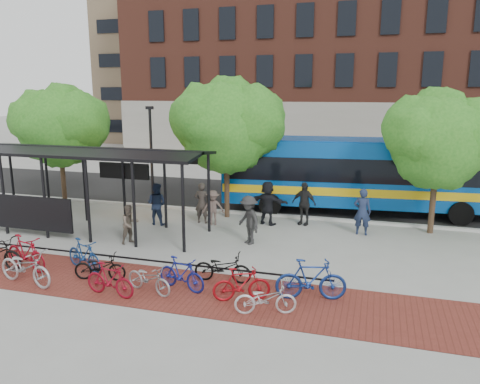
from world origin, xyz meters
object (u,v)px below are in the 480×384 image
(pedestrian_1, at_px, (202,203))
(bike_1, at_px, (26,253))
(bike_10, at_px, (265,299))
(bike_7, at_px, (181,274))
(pedestrian_2, at_px, (157,204))
(pedestrian_7, at_px, (362,212))
(bike_9, at_px, (242,284))
(lamp_post_left, at_px, (151,155))
(bike_11, at_px, (311,280))
(tree_c, at_px, (441,136))
(bike_2, at_px, (25,267))
(tree_b, at_px, (229,122))
(bike_4, at_px, (100,267))
(pedestrian_5, at_px, (268,203))
(pedestrian_4, at_px, (304,204))
(pedestrian_9, at_px, (249,220))
(bus_shelter, at_px, (81,161))
(pedestrian_8, at_px, (130,224))
(bike_8, at_px, (223,268))
(tree_a, at_px, (61,123))
(bike_3, at_px, (84,255))
(pedestrian_3, at_px, (213,208))
(bike_5, at_px, (110,280))
(bus, at_px, (362,171))

(pedestrian_1, bearing_deg, bike_1, 60.84)
(bike_10, bearing_deg, bike_7, 55.83)
(pedestrian_1, bearing_deg, pedestrian_2, 20.80)
(pedestrian_7, bearing_deg, bike_9, 70.19)
(lamp_post_left, xyz_separation_m, bike_11, (9.08, -8.17, -2.14))
(tree_c, relative_size, pedestrian_2, 3.15)
(bike_2, bearing_deg, tree_b, -10.14)
(pedestrian_2, bearing_deg, tree_b, -137.96)
(bike_4, height_order, pedestrian_5, pedestrian_5)
(bike_4, distance_m, pedestrian_4, 9.59)
(pedestrian_9, bearing_deg, bus_shelter, -135.91)
(bike_10, bearing_deg, pedestrian_8, 38.27)
(bus_shelter, distance_m, bike_4, 6.37)
(pedestrian_7, xyz_separation_m, pedestrian_9, (-4.17, -2.49, -0.02))
(pedestrian_1, bearing_deg, bike_2, 69.06)
(pedestrian_1, xyz_separation_m, pedestrian_2, (-1.85, -0.77, 0.01))
(tree_b, height_order, bike_8, tree_b)
(tree_a, xyz_separation_m, tree_c, (18.00, -0.00, -0.19))
(tree_b, xyz_separation_m, pedestrian_8, (-2.51, -4.85, -3.69))
(bike_3, distance_m, bike_9, 5.74)
(bike_10, relative_size, bike_11, 0.82)
(pedestrian_5, bearing_deg, pedestrian_3, 34.98)
(bike_3, relative_size, bike_8, 0.97)
(bike_5, relative_size, pedestrian_7, 0.86)
(tree_c, xyz_separation_m, pedestrian_1, (-9.85, -1.36, -3.13))
(tree_a, xyz_separation_m, pedestrian_8, (6.49, -4.85, -3.47))
(bike_9, bearing_deg, bike_7, 61.09)
(pedestrian_3, bearing_deg, pedestrian_7, -14.95)
(tree_a, height_order, bike_5, tree_a)
(bike_4, xyz_separation_m, pedestrian_9, (3.55, 4.79, 0.52))
(tree_b, xyz_separation_m, tree_c, (8.99, -0.00, -0.41))
(lamp_post_left, xyz_separation_m, pedestrian_3, (3.82, -1.74, -1.97))
(bike_4, height_order, bike_7, bike_7)
(bus_shelter, height_order, bike_10, bus_shelter)
(bike_3, bearing_deg, bike_7, -77.08)
(bike_2, bearing_deg, tree_a, 41.04)
(bike_8, distance_m, bike_10, 2.46)
(bike_5, xyz_separation_m, bike_8, (2.82, 1.89, -0.03))
(bike_1, xyz_separation_m, pedestrian_4, (8.02, 8.00, 0.37))
(bike_9, distance_m, pedestrian_1, 8.21)
(bike_8, relative_size, pedestrian_7, 0.93)
(bike_1, bearing_deg, tree_c, -43.18)
(bus, bearing_deg, pedestrian_5, -144.60)
(bike_5, bearing_deg, bike_11, -68.14)
(tree_a, distance_m, pedestrian_8, 8.81)
(tree_c, bearing_deg, lamp_post_left, 178.90)
(bus, bearing_deg, bike_3, -134.74)
(bike_11, bearing_deg, pedestrian_5, 8.81)
(tree_c, xyz_separation_m, bike_2, (-12.59, -9.33, -3.48))
(pedestrian_4, bearing_deg, bus, 67.33)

